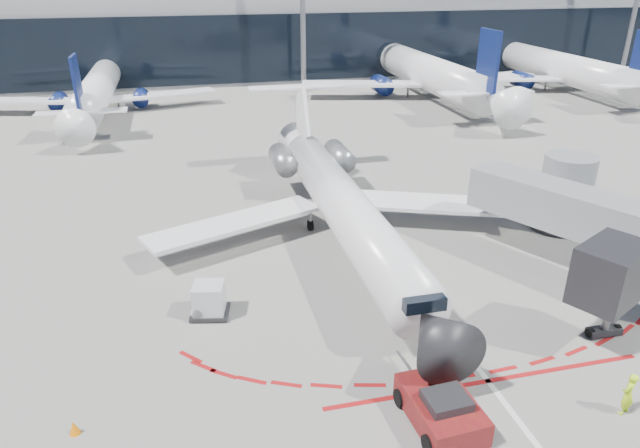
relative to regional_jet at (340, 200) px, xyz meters
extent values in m
plane|color=slate|center=(2.32, -3.09, -2.48)|extent=(260.00, 260.00, 0.00)
cube|color=silver|center=(2.32, -1.09, -2.47)|extent=(0.25, 40.00, 0.01)
cube|color=maroon|center=(2.32, -14.59, -2.47)|extent=(14.00, 0.25, 0.01)
cube|color=gray|center=(2.32, 61.91, 2.52)|extent=(150.00, 24.00, 10.00)
cylinder|color=gray|center=(2.32, 61.91, 7.52)|extent=(150.00, 24.00, 24.00)
cube|color=black|center=(2.32, 49.86, 2.52)|extent=(150.00, 0.20, 9.00)
cube|color=gray|center=(11.32, -7.59, 1.12)|extent=(8.22, 12.61, 2.30)
cube|color=black|center=(8.27, -13.33, 1.12)|extent=(3.86, 3.44, 2.60)
cylinder|color=slate|center=(9.07, -12.93, -1.28)|extent=(0.36, 0.36, 2.40)
cube|color=black|center=(9.07, -12.93, -2.26)|extent=(1.60, 0.60, 0.30)
cylinder|color=gray|center=(14.37, -1.85, -0.08)|extent=(3.20, 3.20, 4.80)
cylinder|color=black|center=(14.37, -1.85, -2.23)|extent=(4.00, 4.00, 0.50)
cylinder|color=white|center=(0.00, -1.22, -0.03)|extent=(2.80, 22.85, 2.80)
cone|color=black|center=(0.00, -14.10, -0.03)|extent=(2.80, 2.91, 2.80)
cone|color=white|center=(0.00, 12.08, -0.03)|extent=(2.80, 3.74, 2.80)
cube|color=black|center=(0.00, -12.44, 0.54)|extent=(1.77, 1.45, 0.57)
cube|color=white|center=(-6.44, 0.34, -0.97)|extent=(11.13, 6.60, 0.32)
cube|color=white|center=(6.44, 0.34, -0.97)|extent=(11.13, 6.60, 0.32)
cube|color=white|center=(0.00, 11.04, 2.46)|extent=(0.26, 4.87, 4.96)
cube|color=white|center=(0.00, 13.22, 4.33)|extent=(7.48, 1.66, 0.17)
cylinder|color=slate|center=(-2.13, 7.92, 0.22)|extent=(1.56, 3.53, 1.56)
cylinder|color=slate|center=(2.13, 7.92, 0.22)|extent=(1.56, 3.53, 1.56)
cylinder|color=black|center=(0.00, -10.78, -2.19)|extent=(0.23, 0.58, 0.58)
cylinder|color=black|center=(-1.56, 1.38, -2.14)|extent=(0.31, 0.66, 0.66)
cylinder|color=black|center=(1.56, 1.38, -2.14)|extent=(0.31, 0.66, 0.66)
cylinder|color=slate|center=(0.00, -10.78, -1.90)|extent=(0.19, 0.19, 1.14)
cube|color=#5F0D15|center=(-0.57, -16.21, -1.87)|extent=(2.42, 3.68, 1.00)
cube|color=black|center=(-0.55, -16.54, -1.20)|extent=(1.63, 1.42, 0.39)
cylinder|color=slate|center=(-0.71, -13.77, -2.09)|extent=(0.28, 2.89, 0.11)
cylinder|color=black|center=(-1.56, -17.49, -2.12)|extent=(0.35, 0.73, 0.71)
cylinder|color=black|center=(0.55, -17.37, -2.12)|extent=(0.35, 0.73, 0.71)
cylinder|color=black|center=(-1.70, -15.05, -2.12)|extent=(0.35, 0.73, 0.71)
cylinder|color=black|center=(0.41, -14.93, -2.12)|extent=(0.35, 0.73, 0.71)
imported|color=#C9FE1A|center=(6.43, -17.44, -1.57)|extent=(0.78, 0.67, 1.81)
cube|color=black|center=(-8.44, -7.00, -2.31)|extent=(2.08, 1.87, 0.20)
cube|color=silver|center=(-8.44, -7.00, -1.50)|extent=(1.69, 1.62, 1.44)
cylinder|color=black|center=(-9.27, -7.42, -2.39)|extent=(0.13, 0.19, 0.18)
cylinder|color=black|center=(-7.86, -7.72, -2.39)|extent=(0.13, 0.19, 0.18)
cylinder|color=black|center=(-9.03, -6.27, -2.39)|extent=(0.13, 0.19, 0.18)
cylinder|color=black|center=(-7.62, -6.58, -2.39)|extent=(0.13, 0.19, 0.18)
cone|color=orange|center=(-13.74, -13.66, -2.20)|extent=(0.40, 0.40, 0.55)
camera|label=1|loc=(-8.75, -31.04, 13.10)|focal=32.00mm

